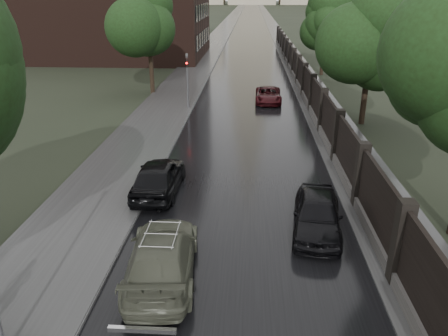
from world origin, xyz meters
TOP-DOWN VIEW (x-y plane):
  - road at (0.00, 190.00)m, footprint 8.00×420.00m
  - sidewalk_left at (-6.00, 190.00)m, footprint 4.00×420.00m
  - verge_right at (5.50, 190.00)m, footprint 3.00×420.00m
  - fence_right at (4.60, 32.01)m, footprint 0.45×75.72m
  - tree_left_far at (-8.00, 30.00)m, footprint 4.25×4.25m
  - tree_right_b at (7.50, 22.00)m, footprint 4.08×4.08m
  - tree_right_c at (7.50, 40.00)m, footprint 4.08×4.08m
  - traffic_light at (-4.30, 24.99)m, footprint 0.16×0.32m
  - volga_sedan at (-2.32, 4.90)m, footprint 2.39×5.05m
  - hatchback_left at (-3.60, 10.76)m, footprint 1.86×4.45m
  - car_right_near at (2.67, 7.87)m, footprint 2.14×4.30m
  - car_right_far at (1.60, 27.48)m, footprint 2.01×4.26m

SIDE VIEW (x-z plane):
  - road at x=0.00m, z-range 0.00..0.02m
  - verge_right at x=5.50m, z-range 0.00..0.08m
  - sidewalk_left at x=-6.00m, z-range 0.00..0.16m
  - car_right_far at x=1.60m, z-range 0.00..1.18m
  - car_right_near at x=2.67m, z-range 0.00..1.41m
  - volga_sedan at x=-2.32m, z-range 0.00..1.42m
  - hatchback_left at x=-3.60m, z-range 0.00..1.51m
  - fence_right at x=4.60m, z-range -0.34..2.36m
  - traffic_light at x=-4.30m, z-range 0.40..4.40m
  - tree_right_b at x=7.50m, z-range 1.44..8.46m
  - tree_right_c at x=7.50m, z-range 1.44..8.46m
  - tree_left_far at x=-8.00m, z-range 1.55..8.94m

